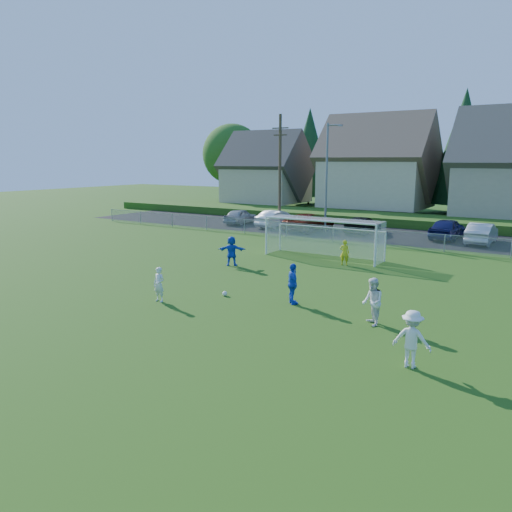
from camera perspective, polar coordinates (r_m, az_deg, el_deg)
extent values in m
plane|color=#193D0C|center=(18.86, -13.25, -8.11)|extent=(160.00, 160.00, 0.00)
plane|color=black|center=(42.33, 14.28, 2.39)|extent=(60.00, 60.00, 0.00)
cube|color=#1E420F|center=(49.41, 17.04, 3.89)|extent=(70.00, 6.00, 0.80)
sphere|color=white|center=(22.67, -3.60, -4.30)|extent=(0.22, 0.22, 0.22)
imported|color=silver|center=(22.00, -11.03, -3.21)|extent=(0.55, 0.37, 1.52)
imported|color=silver|center=(19.01, 13.17, -5.12)|extent=(1.06, 1.10, 1.79)
imported|color=silver|center=(15.56, 17.38, -9.05)|extent=(1.15, 0.69, 1.75)
imported|color=blue|center=(21.24, 4.22, -3.20)|extent=(1.03, 1.04, 1.76)
imported|color=blue|center=(28.93, -2.81, 0.59)|extent=(1.66, 1.19, 1.73)
imported|color=gold|center=(29.49, 10.08, 0.40)|extent=(0.62, 0.50, 1.49)
imported|color=#9DA1A4|center=(48.00, -1.80, 4.55)|extent=(1.93, 4.29, 1.43)
imported|color=silver|center=(45.52, 2.43, 4.26)|extent=(2.17, 4.82, 1.53)
imported|color=#5C190A|center=(43.33, 6.11, 3.87)|extent=(3.14, 5.75, 1.53)
imported|color=black|center=(42.57, 12.07, 3.47)|extent=(2.04, 4.83, 1.39)
imported|color=#141748|center=(41.26, 21.04, 2.92)|extent=(2.23, 4.93, 1.64)
imported|color=beige|center=(40.08, 24.38, 2.38)|extent=(1.69, 4.67, 1.53)
cylinder|color=white|center=(32.34, 1.17, 2.34)|extent=(0.12, 0.12, 2.44)
cylinder|color=white|center=(29.28, 13.49, 1.13)|extent=(0.12, 0.12, 2.44)
cylinder|color=white|center=(30.46, 7.08, 4.04)|extent=(7.30, 0.12, 0.12)
cylinder|color=white|center=(33.92, 2.75, 2.19)|extent=(0.08, 0.08, 1.80)
cylinder|color=white|center=(31.02, 14.55, 1.02)|extent=(0.08, 0.08, 1.80)
cylinder|color=white|center=(32.17, 8.43, 3.22)|extent=(7.30, 0.08, 0.08)
cube|color=silver|center=(32.30, 8.39, 1.64)|extent=(7.30, 0.02, 1.80)
cube|color=silver|center=(33.10, 1.98, 2.53)|extent=(0.02, 1.80, 2.44)
cube|color=silver|center=(30.12, 14.05, 1.37)|extent=(0.02, 1.80, 2.44)
cube|color=silver|center=(31.27, 7.79, 4.20)|extent=(7.30, 1.80, 0.02)
cube|color=gray|center=(37.02, 11.69, 3.14)|extent=(52.00, 0.03, 0.03)
cube|color=gray|center=(37.10, 11.66, 2.26)|extent=(52.00, 0.02, 1.14)
cylinder|color=gray|center=(52.18, -16.16, 4.51)|extent=(0.06, 0.06, 1.20)
cylinder|color=gray|center=(37.10, 11.66, 2.26)|extent=(0.06, 0.06, 1.20)
cylinder|color=slate|center=(42.15, 8.04, 8.72)|extent=(0.18, 0.18, 9.00)
cylinder|color=slate|center=(42.00, 8.85, 14.57)|extent=(1.20, 0.12, 0.12)
cube|color=slate|center=(41.76, 9.62, 14.50)|extent=(0.36, 0.18, 0.12)
cylinder|color=#473321|center=(45.30, 2.75, 9.60)|extent=(0.26, 0.26, 10.00)
cube|color=#473321|center=(45.37, 2.79, 14.40)|extent=(1.60, 0.10, 0.10)
cube|color=#473321|center=(45.33, 2.78, 13.64)|extent=(1.30, 0.10, 0.10)
cube|color=tan|center=(63.61, 1.18, 8.24)|extent=(9.00, 8.00, 4.50)
pyramid|color=#423D38|center=(63.64, 1.20, 14.24)|extent=(9.90, 8.80, 4.41)
cube|color=#C6B58E|center=(58.55, 13.63, 8.19)|extent=(11.00, 9.00, 5.50)
pyramid|color=brown|center=(58.72, 13.98, 15.73)|extent=(12.10, 9.90, 4.96)
cylinder|color=#382616|center=(71.38, -2.69, 7.67)|extent=(0.36, 0.36, 3.96)
sphere|color=#2B5B19|center=(71.26, -2.73, 11.55)|extent=(8.36, 8.36, 8.36)
cylinder|color=#382616|center=(69.81, 6.01, 6.41)|extent=(0.30, 0.30, 1.20)
cone|color=#143819|center=(69.60, 6.12, 11.71)|extent=(6.76, 6.76, 11.70)
cylinder|color=#382616|center=(66.94, 14.13, 5.95)|extent=(0.30, 0.30, 1.20)
cone|color=#143819|center=(66.72, 14.37, 11.08)|extent=(6.24, 6.24, 10.80)
cylinder|color=#382616|center=(61.58, 22.12, 5.06)|extent=(0.30, 0.30, 1.20)
cone|color=#143819|center=(61.35, 22.59, 11.48)|extent=(7.28, 7.28, 12.60)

